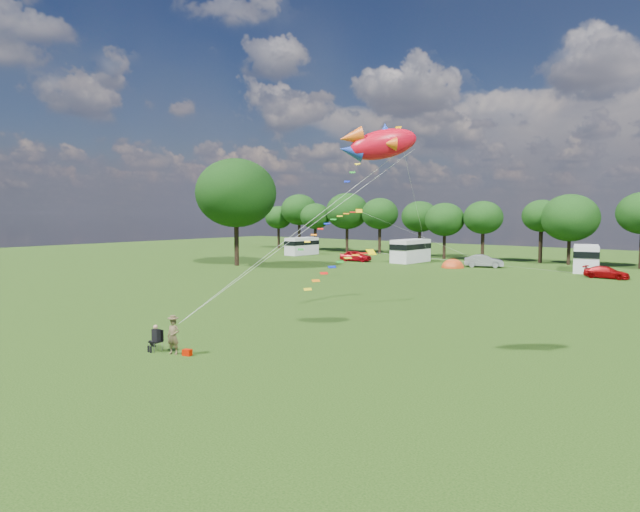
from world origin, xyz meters
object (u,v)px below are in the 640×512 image
Objects in this scene: fish_kite at (377,144)px; car_b at (484,261)px; camp_chair at (156,335)px; tent_orange at (453,268)px; car_a at (356,256)px; big_tree at (236,193)px; kite_flyer at (173,336)px; campervan_c at (586,258)px; campervan_a at (302,246)px; car_c at (606,272)px; campervan_b at (411,250)px.

car_b is at bearing 63.86° from fish_kite.
fish_kite is (8.60, 5.86, 8.89)m from camp_chair.
car_a is at bearing -177.87° from tent_orange.
kite_flyer is at bearing -45.62° from big_tree.
car_b is 11.09m from campervan_c.
big_tree is at bearing -162.03° from campervan_a.
car_a is 16.99m from car_b.
car_c is 0.72× the size of campervan_a.
big_tree reaches higher than campervan_a.
car_a is 3.47× the size of camp_chair.
car_b is 48.05m from camp_chair.
campervan_b is 50.24m from kite_flyer.
big_tree reaches higher than tent_orange.
kite_flyer is at bearing -160.42° from campervan_b.
car_c is 40.37m from fish_kite.
campervan_a is at bearing 105.77° from big_tree.
car_c is 0.64× the size of campervan_b.
kite_flyer is at bearing 174.88° from fish_kite.
kite_flyer is at bearing -80.55° from tent_orange.
big_tree is 44.29m from fish_kite.
car_c is at bearing 0.40° from tent_orange.
campervan_c is 2.18× the size of tent_orange.
big_tree is 41.51m from campervan_c.
car_b is 1.26× the size of fish_kite.
big_tree is at bearing 140.58° from car_a.
car_a reaches higher than car_c.
car_b reaches higher than camp_chair.
kite_flyer is (-9.13, -45.00, 0.23)m from car_c.
big_tree is 42.28m from camp_chair.
big_tree reaches higher than car_a.
car_b is 44.70m from fish_kite.
car_a is at bearing 78.00° from car_b.
car_c is 2.41× the size of kite_flyer.
fish_kite reaches higher than car_b.
car_a is at bearing 108.07° from camp_chair.
campervan_c reaches higher than camp_chair.
campervan_b is (19.56, -0.21, 0.17)m from campervan_a.
tent_orange is 45.50m from camp_chair.
big_tree is 2.36× the size of campervan_a.
tent_orange is at bearing 113.34° from car_b.
car_a is 49.27m from kite_flyer.
fish_kite reaches higher than campervan_c.
tent_orange is (7.53, -3.05, -1.61)m from campervan_b.
camp_chair is 0.38× the size of fish_kite.
tent_orange is at bearing -97.88° from car_a.
camp_chair is at bearing -46.88° from big_tree.
car_a is 13.99m from tent_orange.
camp_chair reaches higher than tent_orange.
kite_flyer is at bearing -164.23° from car_a.
car_c is at bearing 57.29° from kite_flyer.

